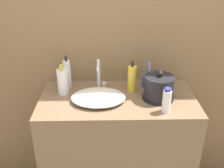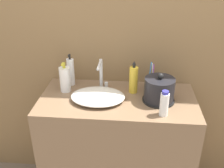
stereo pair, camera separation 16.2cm
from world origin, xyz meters
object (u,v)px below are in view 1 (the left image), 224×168
faucet (99,73)px  toothbrush_cup (148,81)px  electric_kettle (159,88)px  hand_cream_bottle (132,78)px  shampoo_bottle (63,81)px  lotion_bottle (67,74)px  mouthwash_bottle (167,101)px

faucet → toothbrush_cup: 0.34m
electric_kettle → hand_cream_bottle: size_ratio=0.91×
electric_kettle → hand_cream_bottle: bearing=147.3°
toothbrush_cup → shampoo_bottle: 0.58m
shampoo_bottle → electric_kettle: bearing=-7.5°
faucet → toothbrush_cup: size_ratio=1.08×
lotion_bottle → shampoo_bottle: (-0.02, -0.10, -0.01)m
mouthwash_bottle → toothbrush_cup: bearing=100.3°
faucet → hand_cream_bottle: size_ratio=0.93×
shampoo_bottle → mouthwash_bottle: shampoo_bottle is taller
lotion_bottle → shampoo_bottle: lotion_bottle is taller
electric_kettle → toothbrush_cup: size_ratio=1.05×
lotion_bottle → hand_cream_bottle: bearing=-9.6°
electric_kettle → mouthwash_bottle: bearing=-83.9°
mouthwash_bottle → hand_cream_bottle: hand_cream_bottle is taller
faucet → hand_cream_bottle: 0.22m
hand_cream_bottle → toothbrush_cup: bearing=29.4°
electric_kettle → shampoo_bottle: (-0.61, 0.08, 0.01)m
toothbrush_cup → mouthwash_bottle: toothbrush_cup is taller
toothbrush_cup → lotion_bottle: size_ratio=0.85×
toothbrush_cup → shampoo_bottle: (-0.57, -0.09, 0.04)m
toothbrush_cup → hand_cream_bottle: (-0.12, -0.07, 0.05)m
toothbrush_cup → lotion_bottle: bearing=179.3°
mouthwash_bottle → shampoo_bottle: bearing=159.1°
faucet → lotion_bottle: size_ratio=0.91×
toothbrush_cup → shampoo_bottle: bearing=-171.1°
faucet → mouthwash_bottle: 0.49m
shampoo_bottle → hand_cream_bottle: size_ratio=0.92×
faucet → lotion_bottle: lotion_bottle is taller
hand_cream_bottle → faucet: bearing=172.5°
toothbrush_cup → lotion_bottle: 0.56m
toothbrush_cup → hand_cream_bottle: bearing=-150.6°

